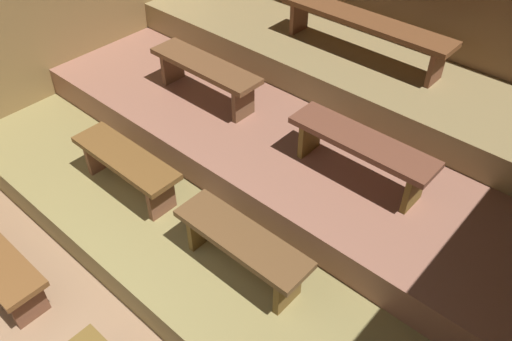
{
  "coord_description": "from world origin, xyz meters",
  "views": [
    {
      "loc": [
        2.43,
        0.08,
        3.53
      ],
      "look_at": [
        0.26,
        2.51,
        0.67
      ],
      "focal_mm": 35.93,
      "sensor_mm": 36.0,
      "label": 1
    }
  ],
  "objects": [
    {
      "name": "bench_middle_left",
      "position": [
        -0.91,
        3.06,
        0.94
      ],
      "size": [
        1.26,
        0.33,
        0.4
      ],
      "color": "brown",
      "rests_on": "platform_middle"
    },
    {
      "name": "wall_back",
      "position": [
        0.0,
        4.89,
        1.21
      ],
      "size": [
        6.05,
        0.06,
        2.42
      ],
      "primitive_type": "cube",
      "color": "brown",
      "rests_on": "ground"
    },
    {
      "name": "bench_lower_left",
      "position": [
        -0.69,
        1.87,
        0.62
      ],
      "size": [
        1.13,
        0.33,
        0.4
      ],
      "color": "brown",
      "rests_on": "platform_lower"
    },
    {
      "name": "bench_lower_right",
      "position": [
        0.69,
        1.87,
        0.62
      ],
      "size": [
        1.13,
        0.33,
        0.4
      ],
      "color": "brown",
      "rests_on": "platform_lower"
    },
    {
      "name": "wall_left",
      "position": [
        -2.66,
        2.43,
        1.21
      ],
      "size": [
        0.06,
        5.66,
        2.42
      ],
      "primitive_type": "cube",
      "color": "olive",
      "rests_on": "ground"
    },
    {
      "name": "platform_upper",
      "position": [
        0.0,
        4.28,
        0.78
      ],
      "size": [
        5.25,
        1.17,
        0.31
      ],
      "primitive_type": "cube",
      "color": "olive",
      "rests_on": "platform_middle"
    },
    {
      "name": "ground",
      "position": [
        0.0,
        2.43,
        -0.04
      ],
      "size": [
        6.05,
        5.66,
        0.08
      ],
      "primitive_type": "cube",
      "color": "#906E4F"
    },
    {
      "name": "platform_lower",
      "position": [
        0.0,
        3.01,
        0.16
      ],
      "size": [
        5.25,
        3.71,
        0.31
      ],
      "primitive_type": "cube",
      "color": "olive",
      "rests_on": "ground"
    },
    {
      "name": "platform_middle",
      "position": [
        0.0,
        3.57,
        0.47
      ],
      "size": [
        5.25,
        2.57,
        0.31
      ],
      "primitive_type": "cube",
      "color": "#94614D",
      "rests_on": "platform_lower"
    },
    {
      "name": "bench_middle_right",
      "position": [
        0.91,
        3.06,
        0.94
      ],
      "size": [
        1.26,
        0.33,
        0.4
      ],
      "color": "brown",
      "rests_on": "platform_middle"
    },
    {
      "name": "bench_upper_center",
      "position": [
        0.05,
        4.36,
        1.26
      ],
      "size": [
        1.87,
        0.33,
        0.4
      ],
      "color": "brown",
      "rests_on": "platform_upper"
    }
  ]
}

